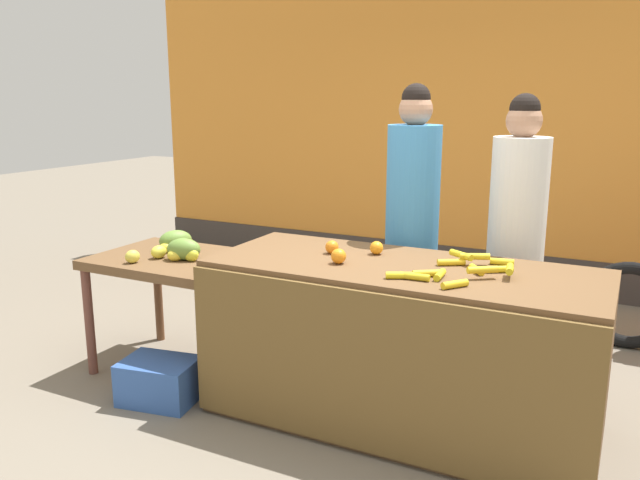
# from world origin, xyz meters

# --- Properties ---
(ground_plane) EXTENTS (24.00, 24.00, 0.00)m
(ground_plane) POSITION_xyz_m (0.00, 0.00, 0.00)
(ground_plane) COLOR #756B5B
(market_wall_back) EXTENTS (7.20, 0.23, 3.00)m
(market_wall_back) POSITION_xyz_m (0.00, 2.94, 1.47)
(market_wall_back) COLOR orange
(market_wall_back) RESTS_ON ground
(fruit_stall_counter) EXTENTS (2.12, 0.87, 0.91)m
(fruit_stall_counter) POSITION_xyz_m (0.31, -0.01, 0.46)
(fruit_stall_counter) COLOR brown
(fruit_stall_counter) RESTS_ON ground
(side_table_wooden) EXTENTS (1.04, 0.77, 0.78)m
(side_table_wooden) POSITION_xyz_m (-1.25, 0.00, 0.68)
(side_table_wooden) COLOR brown
(side_table_wooden) RESTS_ON ground
(banana_bunch_pile) EXTENTS (0.59, 0.62, 0.07)m
(banana_bunch_pile) POSITION_xyz_m (0.63, -0.03, 0.94)
(banana_bunch_pile) COLOR gold
(banana_bunch_pile) RESTS_ON fruit_stall_counter
(orange_pile) EXTENTS (0.32, 0.37, 0.08)m
(orange_pile) POSITION_xyz_m (-0.03, 0.02, 0.95)
(orange_pile) COLOR orange
(orange_pile) RESTS_ON fruit_stall_counter
(mango_papaya_pile) EXTENTS (0.46, 0.62, 0.14)m
(mango_papaya_pile) POSITION_xyz_m (-1.26, 0.02, 0.84)
(mango_papaya_pile) COLOR yellow
(mango_papaya_pile) RESTS_ON side_table_wooden
(vendor_woman_blue_shirt) EXTENTS (0.34, 0.34, 1.88)m
(vendor_woman_blue_shirt) POSITION_xyz_m (0.13, 0.67, 0.95)
(vendor_woman_blue_shirt) COLOR #33333D
(vendor_woman_blue_shirt) RESTS_ON ground
(vendor_woman_white_shirt) EXTENTS (0.34, 0.34, 1.82)m
(vendor_woman_white_shirt) POSITION_xyz_m (0.77, 0.75, 0.92)
(vendor_woman_white_shirt) COLOR #33333D
(vendor_woman_white_shirt) RESTS_ON ground
(produce_crate) EXTENTS (0.49, 0.39, 0.26)m
(produce_crate) POSITION_xyz_m (-1.05, -0.44, 0.13)
(produce_crate) COLOR #3359A5
(produce_crate) RESTS_ON ground
(produce_sack) EXTENTS (0.40, 0.36, 0.54)m
(produce_sack) POSITION_xyz_m (-0.48, 0.84, 0.27)
(produce_sack) COLOR maroon
(produce_sack) RESTS_ON ground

